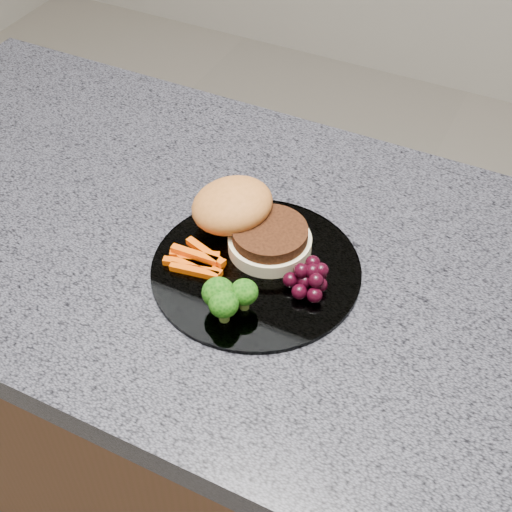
% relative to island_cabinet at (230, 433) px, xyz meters
% --- Properties ---
extents(island_cabinet, '(1.20, 0.60, 0.86)m').
position_rel_island_cabinet_xyz_m(island_cabinet, '(0.00, 0.00, 0.00)').
color(island_cabinet, '#4F2E1B').
rests_on(island_cabinet, ground).
extents(countertop, '(1.20, 0.60, 0.04)m').
position_rel_island_cabinet_xyz_m(countertop, '(0.00, 0.00, 0.45)').
color(countertop, '#52525C').
rests_on(countertop, island_cabinet).
extents(plate, '(0.26, 0.26, 0.01)m').
position_rel_island_cabinet_xyz_m(plate, '(0.07, -0.03, 0.47)').
color(plate, white).
rests_on(plate, countertop).
extents(burger, '(0.17, 0.13, 0.06)m').
position_rel_island_cabinet_xyz_m(burger, '(0.03, 0.02, 0.50)').
color(burger, '#FAE8B0').
rests_on(burger, plate).
extents(carrot_sticks, '(0.08, 0.05, 0.02)m').
position_rel_island_cabinet_xyz_m(carrot_sticks, '(-0.00, -0.06, 0.48)').
color(carrot_sticks, '#FF5704').
rests_on(carrot_sticks, plate).
extents(broccoli, '(0.06, 0.06, 0.05)m').
position_rel_island_cabinet_xyz_m(broccoli, '(0.07, -0.11, 0.50)').
color(broccoli, olive).
rests_on(broccoli, plate).
extents(grape_bunch, '(0.05, 0.06, 0.03)m').
position_rel_island_cabinet_xyz_m(grape_bunch, '(0.14, -0.03, 0.49)').
color(grape_bunch, black).
rests_on(grape_bunch, plate).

